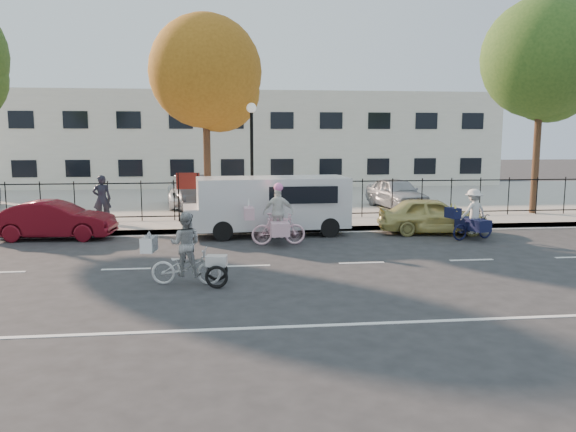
{
  "coord_description": "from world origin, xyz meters",
  "views": [
    {
      "loc": [
        -0.55,
        -14.01,
        3.3
      ],
      "look_at": [
        1.2,
        1.2,
        1.1
      ],
      "focal_mm": 35.0,
      "sensor_mm": 36.0,
      "label": 1
    }
  ],
  "objects": [
    {
      "name": "tree_east",
      "position": [
        12.21,
        7.61,
        6.12
      ],
      "size": [
        4.76,
        4.76,
        8.73
      ],
      "color": "#442D1D",
      "rests_on": "ground"
    },
    {
      "name": "ground",
      "position": [
        0.0,
        0.0,
        0.0
      ],
      "size": [
        120.0,
        120.0,
        0.0
      ],
      "primitive_type": "plane",
      "color": "#333334"
    },
    {
      "name": "lamppost",
      "position": [
        0.5,
        6.8,
        3.11
      ],
      "size": [
        0.36,
        0.36,
        4.33
      ],
      "color": "black",
      "rests_on": "sidewalk"
    },
    {
      "name": "unicorn_bike",
      "position": [
        1.05,
        2.7,
        0.7
      ],
      "size": [
        1.87,
        1.3,
        1.9
      ],
      "rotation": [
        0.0,
        0.0,
        1.59
      ],
      "color": "#FCC0CF",
      "rests_on": "ground"
    },
    {
      "name": "lot_car_c",
      "position": [
        -1.88,
        10.88,
        0.85
      ],
      "size": [
        2.25,
        4.48,
        1.41
      ],
      "primitive_type": "imported",
      "rotation": [
        0.0,
        0.0,
        0.19
      ],
      "color": "#4F5257",
      "rests_on": "parking_lot"
    },
    {
      "name": "bull_bike",
      "position": [
        7.32,
        2.89,
        0.65
      ],
      "size": [
        1.8,
        1.27,
        1.62
      ],
      "rotation": [
        0.0,
        0.0,
        1.87
      ],
      "color": "black",
      "rests_on": "ground"
    },
    {
      "name": "tree_mid",
      "position": [
        -1.03,
        8.04,
        5.5
      ],
      "size": [
        4.28,
        4.28,
        7.85
      ],
      "color": "#442D1D",
      "rests_on": "ground"
    },
    {
      "name": "iron_fence",
      "position": [
        0.0,
        7.2,
        0.9
      ],
      "size": [
        58.0,
        0.06,
        1.5
      ],
      "primitive_type": null,
      "color": "black",
      "rests_on": "sidewalk"
    },
    {
      "name": "building",
      "position": [
        0.0,
        25.0,
        3.0
      ],
      "size": [
        34.0,
        10.0,
        6.0
      ],
      "primitive_type": "cube",
      "color": "silver",
      "rests_on": "ground"
    },
    {
      "name": "lot_car_b",
      "position": [
        -2.04,
        11.32,
        0.74
      ],
      "size": [
        2.39,
        4.42,
        1.18
      ],
      "primitive_type": "imported",
      "rotation": [
        0.0,
        0.0,
        0.11
      ],
      "color": "white",
      "rests_on": "parking_lot"
    },
    {
      "name": "pedestrian",
      "position": [
        -4.93,
        6.77,
        1.02
      ],
      "size": [
        0.7,
        0.53,
        1.75
      ],
      "primitive_type": "imported",
      "rotation": [
        0.0,
        0.0,
        3.32
      ],
      "color": "black",
      "rests_on": "sidewalk"
    },
    {
      "name": "gold_sedan",
      "position": [
        6.46,
        4.12,
        0.62
      ],
      "size": [
        3.76,
        1.86,
        1.23
      ],
      "primitive_type": "imported",
      "rotation": [
        0.0,
        0.0,
        1.46
      ],
      "color": "tan",
      "rests_on": "ground"
    },
    {
      "name": "street_sign",
      "position": [
        -1.85,
        6.8,
        1.42
      ],
      "size": [
        0.85,
        0.06,
        1.8
      ],
      "color": "black",
      "rests_on": "sidewalk"
    },
    {
      "name": "zebra_trike",
      "position": [
        -1.41,
        -1.63,
        0.63
      ],
      "size": [
        1.91,
        0.88,
        1.63
      ],
      "rotation": [
        0.0,
        0.0,
        1.42
      ],
      "color": "silver",
      "rests_on": "ground"
    },
    {
      "name": "sidewalk",
      "position": [
        0.0,
        6.1,
        0.07
      ],
      "size": [
        60.0,
        2.2,
        0.15
      ],
      "primitive_type": "cube",
      "color": "#A8A399",
      "rests_on": "ground"
    },
    {
      "name": "red_sedan",
      "position": [
        -5.96,
        4.5,
        0.61
      ],
      "size": [
        3.81,
        1.55,
        1.23
      ],
      "primitive_type": "imported",
      "rotation": [
        0.0,
        0.0,
        1.5
      ],
      "color": "#570A14",
      "rests_on": "ground"
    },
    {
      "name": "parking_lot",
      "position": [
        0.0,
        15.0,
        0.07
      ],
      "size": [
        60.0,
        15.6,
        0.15
      ],
      "primitive_type": "cube",
      "color": "#A8A399",
      "rests_on": "ground"
    },
    {
      "name": "lot_car_d",
      "position": [
        6.95,
        9.68,
        0.81
      ],
      "size": [
        2.14,
        4.09,
        1.33
      ],
      "primitive_type": "imported",
      "rotation": [
        0.0,
        0.0,
        0.15
      ],
      "color": "#A3A5AA",
      "rests_on": "parking_lot"
    },
    {
      "name": "white_van",
      "position": [
        0.96,
        4.5,
        1.07
      ],
      "size": [
        5.56,
        2.24,
        1.93
      ],
      "rotation": [
        0.0,
        0.0,
        0.08
      ],
      "color": "silver",
      "rests_on": "ground"
    },
    {
      "name": "road_markings",
      "position": [
        0.0,
        0.0,
        0.01
      ],
      "size": [
        60.0,
        9.52,
        0.01
      ],
      "primitive_type": null,
      "color": "silver",
      "rests_on": "ground"
    },
    {
      "name": "curb",
      "position": [
        0.0,
        5.05,
        0.07
      ],
      "size": [
        60.0,
        0.1,
        0.15
      ],
      "primitive_type": "cube",
      "color": "#A8A399",
      "rests_on": "ground"
    }
  ]
}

